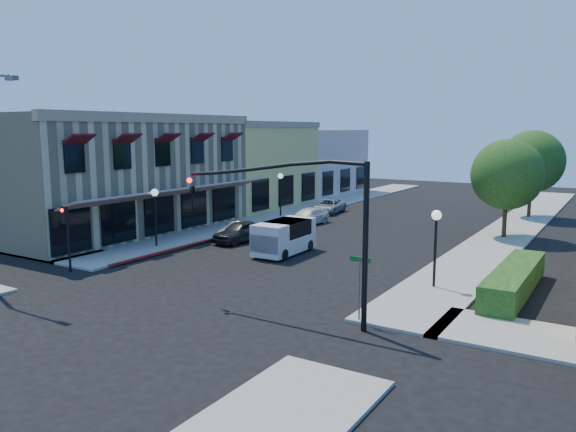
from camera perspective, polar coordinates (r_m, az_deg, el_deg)
The scene contains 22 objects.
ground at distance 23.57m, azimuth -12.18°, elevation -8.87°, with size 120.00×120.00×0.00m, color black.
sidewalk_left at distance 50.04m, azimuth 2.07°, elevation 0.74°, with size 3.50×50.00×0.12m, color gray.
sidewalk_right at distance 44.21m, azimuth 22.20°, elevation -0.98°, with size 3.50×50.00×0.12m, color gray.
curb_red_strip at distance 33.78m, azimuth -11.27°, elevation -3.46°, with size 0.25×10.00×0.06m, color maroon.
corner_brick_building at distance 41.40m, azimuth -17.32°, elevation 4.16°, with size 11.77×18.20×8.10m.
yellow_stucco_building at distance 52.50m, azimuth -4.90°, elevation 5.20°, with size 10.00×12.00×7.60m, color #CFBD5D.
pink_stucco_building at distance 62.55m, azimuth 1.69°, elevation 5.52°, with size 10.00×12.00×7.00m, color beige.
hedge at distance 26.38m, azimuth 21.93°, elevation -7.41°, with size 1.40×8.00×1.10m, color #1A3E11.
street_tree_a at distance 38.82m, azimuth 21.38°, elevation 3.95°, with size 4.56×4.56×6.48m.
street_tree_b at distance 48.65m, azimuth 23.56°, elevation 5.09°, with size 4.94×4.94×7.02m.
signal_mast_arm at distance 20.38m, azimuth 2.41°, elevation 0.37°, with size 8.01×0.39×6.00m.
secondary_signal at distance 29.84m, azimuth -21.60°, elevation -0.99°, with size 0.28×0.42×3.32m.
street_name_sign at distance 20.76m, azimuth 7.31°, elevation -6.28°, with size 0.80×0.06×2.50m.
lamppost_left_near at distance 34.42m, azimuth -13.36°, elevation 1.32°, with size 0.44×0.44×3.57m.
lamppost_left_far at distance 45.34m, azimuth -0.77°, elevation 3.31°, with size 0.44×0.44×3.57m.
lamppost_right_near at distance 25.52m, azimuth 14.80°, elevation -1.28°, with size 0.44×0.44×3.57m.
lamppost_right_far at distance 40.97m, azimuth 21.37°, elevation 2.12°, with size 0.44×0.44×3.57m.
white_van at distance 31.99m, azimuth -0.43°, elevation -1.96°, with size 1.98×4.33×1.90m.
parked_car_a at distance 35.59m, azimuth -4.90°, elevation -1.59°, with size 1.59×3.95×1.35m, color black.
parked_car_b at distance 37.00m, azimuth -5.23°, elevation -1.42°, with size 1.13×3.24×1.07m, color #A5A8AA.
parked_car_c at distance 42.01m, azimuth 2.04°, elevation -0.08°, with size 1.66×4.09×1.19m, color silver.
parked_car_d at distance 47.89m, azimuth 4.13°, elevation 1.00°, with size 1.96×4.25×1.18m, color #949699.
Camera 1 is at (15.70, -16.10, 7.07)m, focal length 35.00 mm.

